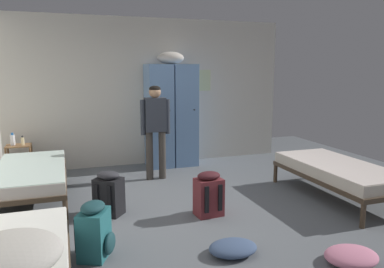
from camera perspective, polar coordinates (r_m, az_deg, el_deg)
The scene contains 15 objects.
ground_plane at distance 4.80m, azimuth 1.05°, elevation -11.77°, with size 8.47×8.47×0.00m, color slate.
room_backdrop at distance 5.54m, azimuth -16.56°, elevation 5.03°, with size 5.21×5.35×2.68m.
locker_bank at distance 6.86m, azimuth -3.18°, elevation 3.16°, with size 0.90×0.55×2.07m.
shelf_unit at distance 6.64m, azimuth -24.74°, elevation -3.42°, with size 0.38×0.30×0.57m.
bed_left_rear at distance 5.50m, azimuth -23.30°, elevation -5.58°, with size 0.90×1.90×0.49m.
bed_right at distance 5.56m, azimuth 21.36°, elevation -5.29°, with size 0.90×1.90×0.49m.
bedding_heap at distance 2.76m, azimuth -25.93°, elevation -16.17°, with size 0.65×0.65×0.23m.
person_traveler at distance 6.00m, azimuth -5.59°, elevation 1.61°, with size 0.48×0.20×1.51m.
water_bottle at distance 6.61m, azimuth -25.60°, elevation -0.78°, with size 0.07×0.07×0.20m.
lotion_bottle at distance 6.54m, azimuth -24.35°, elevation -0.98°, with size 0.05×0.05×0.15m.
backpack_black at distance 4.76m, azimuth -12.46°, elevation -8.88°, with size 0.41×0.42×0.55m.
backpack_teal at distance 3.76m, azimuth -14.52°, elevation -14.13°, with size 0.40×0.39×0.55m.
backpack_maroon at distance 4.63m, azimuth 2.49°, elevation -9.17°, with size 0.34×0.36×0.55m.
clothes_pile_pink at distance 3.92m, azimuth 23.04°, elevation -16.72°, with size 0.51×0.42×0.13m.
clothes_pile_denim at distance 3.81m, azimuth 6.25°, elevation -16.84°, with size 0.48×0.38×0.13m.
Camera 1 is at (-1.53, -4.19, 1.77)m, focal length 35.10 mm.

